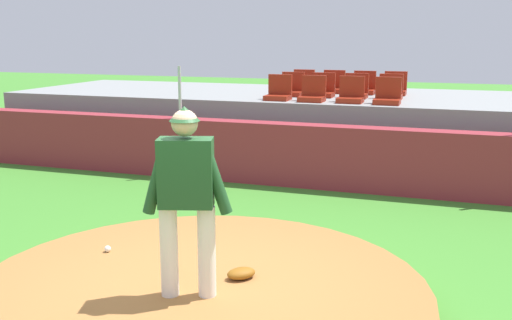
% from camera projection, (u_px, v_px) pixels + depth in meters
% --- Properties ---
extents(ground_plane, '(60.00, 60.00, 0.00)m').
position_uv_depth(ground_plane, '(199.00, 309.00, 5.84)').
color(ground_plane, '#3D822B').
extents(pitchers_mound, '(4.56, 4.56, 0.26)m').
position_uv_depth(pitchers_mound, '(198.00, 297.00, 5.81)').
color(pitchers_mound, '#9A6634').
rests_on(pitchers_mound, ground_plane).
extents(pitcher, '(0.82, 0.39, 1.80)m').
position_uv_depth(pitcher, '(186.00, 189.00, 5.35)').
color(pitcher, white).
rests_on(pitcher, pitchers_mound).
extents(baseball, '(0.07, 0.07, 0.07)m').
position_uv_depth(baseball, '(108.00, 249.00, 6.66)').
color(baseball, white).
rests_on(baseball, pitchers_mound).
extents(fielding_glove, '(0.35, 0.35, 0.11)m').
position_uv_depth(fielding_glove, '(241.00, 273.00, 5.93)').
color(fielding_glove, brown).
rests_on(fielding_glove, pitchers_mound).
extents(brick_barrier, '(16.80, 0.40, 1.12)m').
position_uv_depth(brick_barrier, '(316.00, 156.00, 10.43)').
color(brick_barrier, maroon).
rests_on(brick_barrier, ground_plane).
extents(fence_post_left, '(0.06, 0.06, 0.98)m').
position_uv_depth(fence_post_left, '(180.00, 92.00, 11.03)').
color(fence_post_left, silver).
rests_on(fence_post_left, brick_barrier).
extents(bleacher_platform, '(14.81, 4.01, 1.39)m').
position_uv_depth(bleacher_platform, '(344.00, 126.00, 12.95)').
color(bleacher_platform, gray).
rests_on(bleacher_platform, ground_plane).
extents(stadium_chair_0, '(0.48, 0.44, 0.50)m').
position_uv_depth(stadium_chair_0, '(279.00, 92.00, 11.76)').
color(stadium_chair_0, maroon).
rests_on(stadium_chair_0, bleacher_platform).
extents(stadium_chair_1, '(0.48, 0.44, 0.50)m').
position_uv_depth(stadium_chair_1, '(313.00, 93.00, 11.50)').
color(stadium_chair_1, maroon).
rests_on(stadium_chair_1, bleacher_platform).
extents(stadium_chair_2, '(0.48, 0.44, 0.50)m').
position_uv_depth(stadium_chair_2, '(351.00, 94.00, 11.31)').
color(stadium_chair_2, maroon).
rests_on(stadium_chair_2, bleacher_platform).
extents(stadium_chair_3, '(0.48, 0.44, 0.50)m').
position_uv_depth(stadium_chair_3, '(388.00, 96.00, 11.05)').
color(stadium_chair_3, maroon).
rests_on(stadium_chair_3, bleacher_platform).
extents(stadium_chair_4, '(0.48, 0.44, 0.50)m').
position_uv_depth(stadium_chair_4, '(292.00, 88.00, 12.54)').
color(stadium_chair_4, maroon).
rests_on(stadium_chair_4, bleacher_platform).
extents(stadium_chair_5, '(0.48, 0.44, 0.50)m').
position_uv_depth(stadium_chair_5, '(323.00, 89.00, 12.33)').
color(stadium_chair_5, maroon).
rests_on(stadium_chair_5, bleacher_platform).
extents(stadium_chair_6, '(0.48, 0.44, 0.50)m').
position_uv_depth(stadium_chair_6, '(356.00, 90.00, 12.13)').
color(stadium_chair_6, maroon).
rests_on(stadium_chair_6, bleacher_platform).
extents(stadium_chair_7, '(0.48, 0.44, 0.50)m').
position_uv_depth(stadium_chair_7, '(390.00, 91.00, 11.94)').
color(stadium_chair_7, maroon).
rests_on(stadium_chair_7, bleacher_platform).
extents(stadium_chair_8, '(0.48, 0.44, 0.50)m').
position_uv_depth(stadium_chair_8, '(303.00, 85.00, 13.40)').
color(stadium_chair_8, maroon).
rests_on(stadium_chair_8, bleacher_platform).
extents(stadium_chair_9, '(0.48, 0.44, 0.50)m').
position_uv_depth(stadium_chair_9, '(333.00, 86.00, 13.19)').
color(stadium_chair_9, maroon).
rests_on(stadium_chair_9, bleacher_platform).
extents(stadium_chair_10, '(0.48, 0.44, 0.50)m').
position_uv_depth(stadium_chair_10, '(364.00, 87.00, 12.94)').
color(stadium_chair_10, maroon).
rests_on(stadium_chair_10, bleacher_platform).
extents(stadium_chair_11, '(0.48, 0.44, 0.50)m').
position_uv_depth(stadium_chair_11, '(395.00, 88.00, 12.75)').
color(stadium_chair_11, maroon).
rests_on(stadium_chair_11, bleacher_platform).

